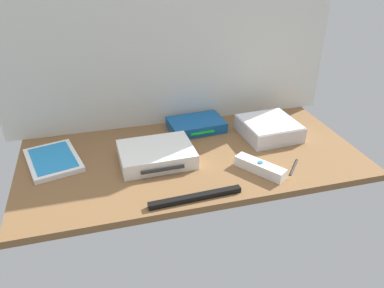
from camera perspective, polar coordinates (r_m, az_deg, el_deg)
ground_plane at (r=113.15cm, az=0.00°, el=-2.21°), size 100.00×48.00×2.00cm
back_wall at (r=123.22cm, az=-3.17°, el=17.00°), size 110.00×1.20×64.00cm
game_console at (r=109.30cm, az=-5.38°, el=-1.62°), size 21.36×16.88×4.40cm
mini_computer at (r=125.25cm, az=11.52°, el=2.36°), size 17.94×17.94×5.30cm
game_case at (r=116.32cm, az=-20.24°, el=-2.26°), size 17.86×21.76×1.56cm
network_router at (r=127.04cm, az=0.64°, el=2.91°), size 18.81×13.29×3.40cm
remote_wand at (r=106.04cm, az=10.22°, el=-3.50°), size 11.24×14.29×3.40cm
sensor_bar at (r=94.64cm, az=0.54°, el=-8.04°), size 24.06×2.88×1.40cm
stylus_pen at (r=110.74cm, az=15.11°, el=-3.29°), size 6.39×7.29×0.70cm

